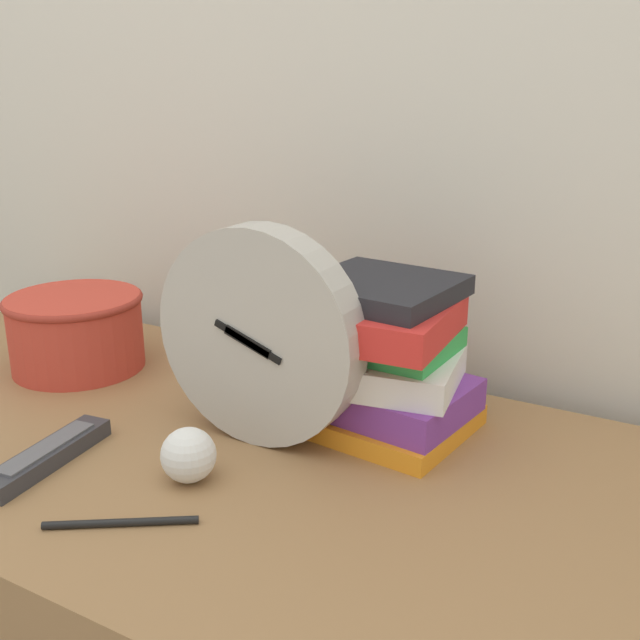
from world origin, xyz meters
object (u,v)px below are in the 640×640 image
at_px(basket, 76,329).
at_px(pen, 121,523).
at_px(desk_clock, 258,336).
at_px(tv_remote, 47,455).
at_px(crumpled_paper_ball, 188,455).
at_px(book_stack, 377,359).

relative_size(basket, pen, 1.55).
distance_m(desk_clock, tv_remote, 0.28).
height_order(tv_remote, crumpled_paper_ball, crumpled_paper_ball).
height_order(book_stack, crumpled_paper_ball, book_stack).
bearing_deg(desk_clock, crumpled_paper_ball, -95.35).
xyz_separation_m(book_stack, pen, (-0.12, -0.32, -0.09)).
height_order(desk_clock, basket, desk_clock).
bearing_deg(basket, book_stack, 4.86).
bearing_deg(tv_remote, pen, -17.43).
relative_size(desk_clock, basket, 1.30).
relative_size(desk_clock, crumpled_paper_ball, 4.34).
distance_m(basket, tv_remote, 0.31).
distance_m(book_stack, pen, 0.36).
height_order(desk_clock, tv_remote, desk_clock).
bearing_deg(pen, desk_clock, 86.61).
distance_m(book_stack, crumpled_paper_ball, 0.26).
bearing_deg(tv_remote, crumpled_paper_ball, 17.90).
relative_size(basket, tv_remote, 1.11).
distance_m(book_stack, tv_remote, 0.40).
bearing_deg(book_stack, tv_remote, -135.99).
relative_size(tv_remote, crumpled_paper_ball, 2.99).
bearing_deg(crumpled_paper_ball, tv_remote, -162.10).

